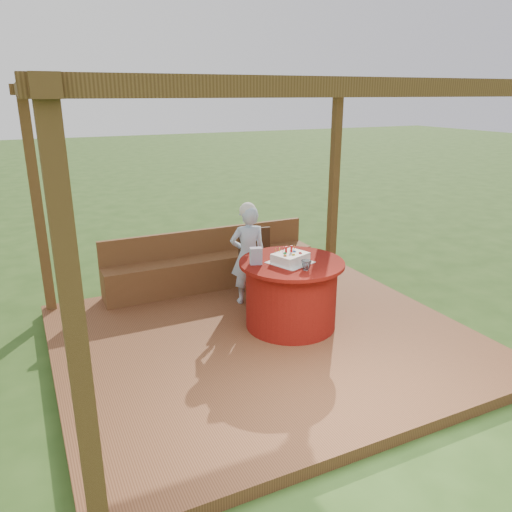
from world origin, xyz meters
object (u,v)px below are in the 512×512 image
at_px(drinking_glass, 306,265).
at_px(bench, 211,268).
at_px(elderly_woman, 248,253).
at_px(birthday_cake, 290,258).
at_px(gift_bag, 256,256).
at_px(table, 291,293).
at_px(chair, 257,259).

bearing_deg(drinking_glass, bench, 101.43).
height_order(bench, elderly_woman, elderly_woman).
distance_m(elderly_woman, birthday_cake, 0.91).
height_order(birthday_cake, gift_bag, gift_bag).
bearing_deg(bench, birthday_cake, -77.76).
bearing_deg(drinking_glass, gift_bag, 134.60).
height_order(bench, drinking_glass, drinking_glass).
relative_size(table, chair, 1.35).
bearing_deg(bench, drinking_glass, -78.57).
xyz_separation_m(chair, elderly_woman, (-0.23, -0.21, 0.17)).
height_order(bench, birthday_cake, birthday_cake).
distance_m(birthday_cake, gift_bag, 0.39).
bearing_deg(chair, table, -94.20).
bearing_deg(gift_bag, chair, 79.78).
xyz_separation_m(birthday_cake, gift_bag, (-0.37, 0.12, 0.04)).
height_order(bench, table, bench).
bearing_deg(drinking_glass, table, 89.50).
bearing_deg(birthday_cake, gift_bag, 161.66).
height_order(chair, drinking_glass, drinking_glass).
bearing_deg(chair, bench, 131.55).
xyz_separation_m(table, drinking_glass, (-0.00, -0.32, 0.45)).
relative_size(chair, drinking_glass, 7.79).
bearing_deg(elderly_woman, birthday_cake, -82.39).
height_order(table, gift_bag, gift_bag).
distance_m(bench, table, 1.65).
distance_m(elderly_woman, drinking_glass, 1.20).
distance_m(table, gift_bag, 0.64).
bearing_deg(birthday_cake, table, 38.47).
height_order(chair, elderly_woman, elderly_woman).
xyz_separation_m(chair, drinking_glass, (-0.08, -1.39, 0.35)).
bearing_deg(gift_bag, elderly_woman, 87.94).
distance_m(table, drinking_glass, 0.55).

